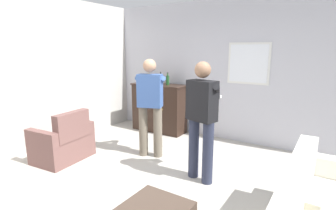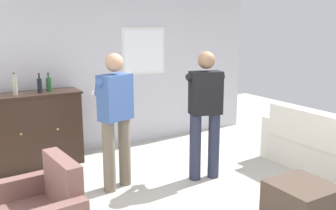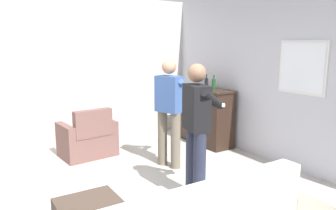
{
  "view_description": "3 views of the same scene",
  "coord_description": "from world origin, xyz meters",
  "px_view_note": "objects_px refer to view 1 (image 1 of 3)",
  "views": [
    {
      "loc": [
        1.93,
        -2.43,
        1.84
      ],
      "look_at": [
        -0.16,
        0.8,
        1.01
      ],
      "focal_mm": 28.0,
      "sensor_mm": 36.0,
      "label": 1
    },
    {
      "loc": [
        -2.35,
        -3.06,
        2.01
      ],
      "look_at": [
        -0.11,
        0.76,
        1.05
      ],
      "focal_mm": 40.0,
      "sensor_mm": 36.0,
      "label": 2
    },
    {
      "loc": [
        3.5,
        -1.59,
        1.9
      ],
      "look_at": [
        -0.04,
        0.63,
        1.12
      ],
      "focal_mm": 35.0,
      "sensor_mm": 36.0,
      "label": 3
    }
  ],
  "objects_px": {
    "person_standing_right": "(202,116)",
    "bottle_spirits_clear": "(168,80)",
    "sideboard_cabinet": "(159,108)",
    "bottle_liquor_amber": "(149,78)",
    "person_standing_left": "(150,103)",
    "armchair": "(64,143)",
    "bottle_wine_green": "(161,80)"
  },
  "relations": [
    {
      "from": "bottle_spirits_clear",
      "to": "sideboard_cabinet",
      "type": "bearing_deg",
      "value": -175.33
    },
    {
      "from": "sideboard_cabinet",
      "to": "bottle_spirits_clear",
      "type": "relative_size",
      "value": 4.69
    },
    {
      "from": "armchair",
      "to": "bottle_wine_green",
      "type": "xyz_separation_m",
      "value": [
        0.51,
        2.14,
        0.89
      ]
    },
    {
      "from": "sideboard_cabinet",
      "to": "bottle_wine_green",
      "type": "height_order",
      "value": "bottle_wine_green"
    },
    {
      "from": "bottle_wine_green",
      "to": "bottle_spirits_clear",
      "type": "distance_m",
      "value": 0.15
    },
    {
      "from": "armchair",
      "to": "person_standing_right",
      "type": "bearing_deg",
      "value": 15.7
    },
    {
      "from": "sideboard_cabinet",
      "to": "armchair",
      "type": "bearing_deg",
      "value": -101.06
    },
    {
      "from": "armchair",
      "to": "bottle_spirits_clear",
      "type": "height_order",
      "value": "bottle_spirits_clear"
    },
    {
      "from": "bottle_wine_green",
      "to": "person_standing_right",
      "type": "bearing_deg",
      "value": -41.21
    },
    {
      "from": "armchair",
      "to": "bottle_spirits_clear",
      "type": "relative_size",
      "value": 3.5
    },
    {
      "from": "armchair",
      "to": "sideboard_cabinet",
      "type": "xyz_separation_m",
      "value": [
        0.43,
        2.19,
        0.25
      ]
    },
    {
      "from": "person_standing_left",
      "to": "bottle_liquor_amber",
      "type": "bearing_deg",
      "value": 128.04
    },
    {
      "from": "sideboard_cabinet",
      "to": "bottle_wine_green",
      "type": "xyz_separation_m",
      "value": [
        0.08,
        -0.05,
        0.64
      ]
    },
    {
      "from": "bottle_liquor_amber",
      "to": "person_standing_left",
      "type": "bearing_deg",
      "value": -51.96
    },
    {
      "from": "armchair",
      "to": "person_standing_left",
      "type": "bearing_deg",
      "value": 39.87
    },
    {
      "from": "sideboard_cabinet",
      "to": "bottle_spirits_clear",
      "type": "height_order",
      "value": "bottle_spirits_clear"
    },
    {
      "from": "person_standing_left",
      "to": "sideboard_cabinet",
      "type": "bearing_deg",
      "value": 119.02
    },
    {
      "from": "person_standing_right",
      "to": "person_standing_left",
      "type": "bearing_deg",
      "value": 164.52
    },
    {
      "from": "person_standing_right",
      "to": "bottle_spirits_clear",
      "type": "bearing_deg",
      "value": 135.21
    },
    {
      "from": "bottle_liquor_amber",
      "to": "person_standing_left",
      "type": "height_order",
      "value": "person_standing_left"
    },
    {
      "from": "bottle_spirits_clear",
      "to": "bottle_wine_green",
      "type": "bearing_deg",
      "value": -155.31
    },
    {
      "from": "sideboard_cabinet",
      "to": "person_standing_left",
      "type": "relative_size",
      "value": 0.75
    },
    {
      "from": "bottle_wine_green",
      "to": "bottle_spirits_clear",
      "type": "height_order",
      "value": "bottle_wine_green"
    },
    {
      "from": "bottle_liquor_amber",
      "to": "person_standing_right",
      "type": "relative_size",
      "value": 0.18
    },
    {
      "from": "bottle_liquor_amber",
      "to": "person_standing_left",
      "type": "relative_size",
      "value": 0.18
    },
    {
      "from": "armchair",
      "to": "bottle_spirits_clear",
      "type": "distance_m",
      "value": 2.46
    },
    {
      "from": "person_standing_left",
      "to": "person_standing_right",
      "type": "bearing_deg",
      "value": -15.48
    },
    {
      "from": "bottle_liquor_amber",
      "to": "person_standing_right",
      "type": "bearing_deg",
      "value": -36.3
    },
    {
      "from": "person_standing_left",
      "to": "person_standing_right",
      "type": "distance_m",
      "value": 1.16
    },
    {
      "from": "sideboard_cabinet",
      "to": "person_standing_right",
      "type": "height_order",
      "value": "person_standing_right"
    },
    {
      "from": "bottle_wine_green",
      "to": "person_standing_left",
      "type": "relative_size",
      "value": 0.17
    },
    {
      "from": "armchair",
      "to": "bottle_spirits_clear",
      "type": "bearing_deg",
      "value": 73.66
    }
  ]
}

